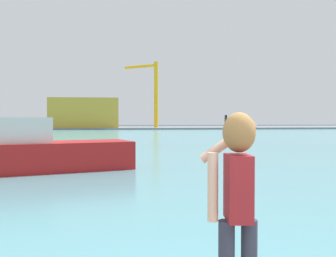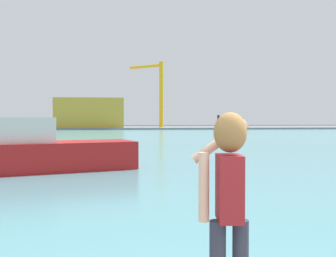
# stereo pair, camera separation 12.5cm
# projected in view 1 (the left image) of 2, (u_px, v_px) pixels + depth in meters

# --- Properties ---
(ground_plane) EXTENTS (220.00, 220.00, 0.00)m
(ground_plane) POSITION_uv_depth(u_px,v_px,m) (130.00, 136.00, 52.10)
(ground_plane) COLOR #334751
(harbor_water) EXTENTS (140.00, 100.00, 0.02)m
(harbor_water) POSITION_uv_depth(u_px,v_px,m) (129.00, 135.00, 54.08)
(harbor_water) COLOR #599EA8
(harbor_water) RESTS_ON ground_plane
(far_shore_dock) EXTENTS (140.00, 20.00, 0.43)m
(far_shore_dock) POSITION_uv_depth(u_px,v_px,m) (124.00, 128.00, 93.73)
(far_shore_dock) COLOR gray
(far_shore_dock) RESTS_ON ground_plane
(person_photographer) EXTENTS (0.53, 0.56, 1.74)m
(person_photographer) POSITION_uv_depth(u_px,v_px,m) (237.00, 192.00, 3.27)
(person_photographer) COLOR #2D3342
(person_photographer) RESTS_ON quay_promenade
(boat_moored) EXTENTS (8.09, 4.76, 2.28)m
(boat_moored) POSITION_uv_depth(u_px,v_px,m) (36.00, 152.00, 16.28)
(boat_moored) COLOR #B21919
(boat_moored) RESTS_ON harbor_water
(warehouse_left) EXTENTS (15.30, 9.67, 6.67)m
(warehouse_left) POSITION_uv_depth(u_px,v_px,m) (85.00, 113.00, 88.49)
(warehouse_left) COLOR gold
(warehouse_left) RESTS_ON far_shore_dock
(port_crane) EXTENTS (7.83, 6.37, 15.58)m
(port_crane) POSITION_uv_depth(u_px,v_px,m) (153.00, 88.00, 91.85)
(port_crane) COLOR yellow
(port_crane) RESTS_ON far_shore_dock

